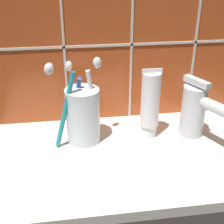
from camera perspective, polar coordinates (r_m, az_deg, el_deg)
The scene contains 5 objects.
sink_counter at distance 61.57cm, azimuth 4.52°, elevation -8.04°, with size 56.38×30.55×2.00cm, color silver.
tile_wall_backsplash at distance 66.35cm, azimuth 2.35°, elevation 17.40°, with size 66.38×1.72×50.15cm.
toothbrush_cup at distance 61.81cm, azimuth -5.42°, elevation -0.33°, with size 11.19×9.65×17.59cm.
toothpaste_tube at distance 63.09cm, azimuth 6.99°, elevation 1.52°, with size 3.96×3.77×14.67cm.
sink_faucet at distance 65.14cm, azimuth 15.19°, elevation 0.41°, with size 7.30×12.00×12.44cm.
Camera 1 is at (-11.88, -48.71, 36.72)cm, focal length 50.00 mm.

